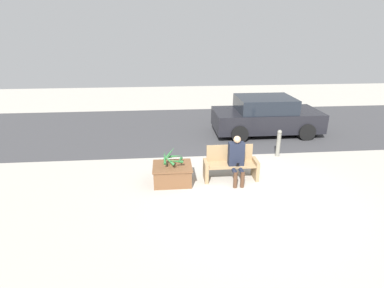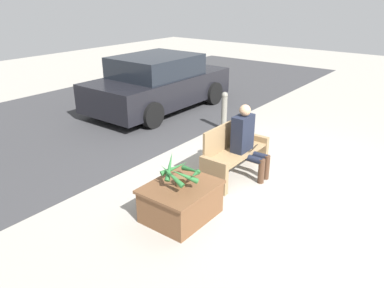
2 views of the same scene
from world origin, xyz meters
TOP-DOWN VIEW (x-y plane):
  - ground_plane at (0.00, 0.00)m, footprint 30.00×30.00m
  - road_surface at (0.00, 5.35)m, footprint 20.00×6.00m
  - bench at (-0.27, 0.80)m, footprint 1.42×0.49m
  - person_seated at (-0.15, 0.63)m, footprint 0.40×0.59m
  - planter_box at (-1.81, 0.69)m, footprint 1.00×0.82m
  - potted_plant at (-1.81, 0.68)m, footprint 0.58×0.61m
  - parked_car at (1.84, 4.40)m, footprint 3.97×1.98m
  - bollard_post at (1.54, 2.16)m, footprint 0.14×0.14m

SIDE VIEW (x-z plane):
  - ground_plane at x=0.00m, z-range 0.00..0.00m
  - road_surface at x=0.00m, z-range 0.00..0.01m
  - planter_box at x=-1.81m, z-range 0.02..0.51m
  - bench at x=-0.27m, z-range -0.05..0.85m
  - bollard_post at x=1.54m, z-range 0.02..0.89m
  - person_seated at x=-0.15m, z-range 0.05..1.28m
  - potted_plant at x=-1.81m, z-range 0.46..0.90m
  - parked_car at x=1.84m, z-range -0.02..1.40m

